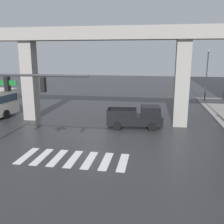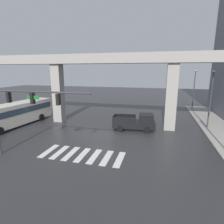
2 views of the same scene
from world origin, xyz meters
The scene contains 8 objects.
ground_plane centered at (0.00, 0.00, 0.00)m, with size 120.00×120.00×0.00m, color #2D2D30.
crosswalk_stripes centered at (0.00, -5.38, 0.01)m, with size 7.15×2.80×0.01m.
elevated_overpass centered at (0.00, 4.02, 7.81)m, with size 50.64×2.04×9.24m.
pickup_truck centered at (3.68, 2.55, 0.99)m, with size 5.25×2.43×2.08m.
city_bus centered at (-11.97, 0.74, 1.72)m, with size 3.59×10.99×2.99m.
traffic_signal_mast centered at (-4.39, -6.99, 4.55)m, with size 8.69×0.32×6.20m.
street_lamp_mid_block centered at (12.33, 5.56, 4.56)m, with size 0.44×0.70×7.24m.
street_lamp_far_north centered at (12.33, 17.32, 4.56)m, with size 0.44×0.70×7.24m.
Camera 2 is at (6.15, -18.88, 7.16)m, focal length 29.19 mm.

